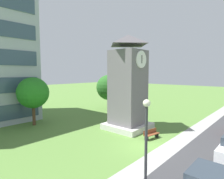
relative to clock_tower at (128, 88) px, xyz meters
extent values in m
plane|color=#567F38|center=(-3.04, -4.31, -4.61)|extent=(160.00, 160.00, 0.00)
cube|color=#9E9E99|center=(-3.04, -5.92, -4.61)|extent=(120.00, 1.60, 0.01)
cube|color=slate|center=(-0.01, 0.01, -0.28)|extent=(3.23, 3.23, 8.66)
cube|color=beige|center=(-0.01, 0.01, -4.31)|extent=(4.37, 4.37, 0.60)
pyramid|color=#555155|center=(-0.01, 0.01, 5.16)|extent=(3.56, 3.56, 1.11)
cylinder|color=white|center=(-0.01, -1.67, 3.01)|extent=(1.78, 0.12, 1.78)
cylinder|color=white|center=(1.67, 0.01, 3.01)|extent=(0.12, 1.78, 1.78)
cube|color=black|center=(-0.01, -1.74, 3.17)|extent=(0.06, 0.08, 0.53)
cube|color=black|center=(-0.01, -1.75, 3.01)|extent=(0.06, 0.06, 0.80)
cube|color=brown|center=(-1.20, -3.71, -4.16)|extent=(1.86, 0.83, 0.06)
cube|color=brown|center=(-1.16, -3.50, -3.93)|extent=(1.77, 0.41, 0.40)
cube|color=black|center=(-1.91, -3.57, -4.38)|extent=(0.16, 0.44, 0.45)
cube|color=black|center=(-0.50, -3.86, -4.38)|extent=(0.16, 0.44, 0.45)
cylinder|color=#333338|center=(-8.99, -7.76, -2.29)|extent=(0.14, 0.14, 4.65)
sphere|color=#F2EFCC|center=(-8.99, -7.76, 0.22)|extent=(0.36, 0.36, 0.36)
cylinder|color=#513823|center=(-6.29, 9.23, -3.31)|extent=(0.36, 0.36, 2.61)
sphere|color=#24761F|center=(-6.29, 9.23, -0.72)|extent=(3.67, 3.67, 3.67)
cylinder|color=#513823|center=(6.95, 9.15, -3.50)|extent=(0.37, 0.37, 2.22)
sphere|color=#276221|center=(6.95, 9.15, -0.87)|extent=(4.32, 4.32, 4.32)
cube|color=#2D3842|center=(-7.27, -10.11, -3.22)|extent=(2.13, 1.54, 0.60)
cylinder|color=black|center=(-2.34, -9.46, -4.28)|extent=(0.66, 0.23, 0.66)
camera|label=1|loc=(-16.62, -12.31, 1.65)|focal=30.14mm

